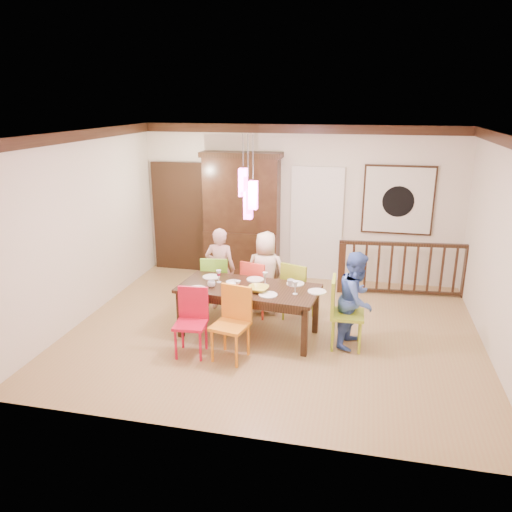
% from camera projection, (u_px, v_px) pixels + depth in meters
% --- Properties ---
extents(floor, '(6.00, 6.00, 0.00)m').
position_uv_depth(floor, '(273.00, 331.00, 7.51)').
color(floor, '#A47E4F').
rests_on(floor, ground).
extents(ceiling, '(6.00, 6.00, 0.00)m').
position_uv_depth(ceiling, '(276.00, 133.00, 6.64)').
color(ceiling, white).
rests_on(ceiling, wall_back).
extents(wall_back, '(6.00, 0.00, 6.00)m').
position_uv_depth(wall_back, '(299.00, 204.00, 9.40)').
color(wall_back, beige).
rests_on(wall_back, floor).
extents(wall_left, '(0.00, 5.00, 5.00)m').
position_uv_depth(wall_left, '(84.00, 227.00, 7.69)').
color(wall_left, beige).
rests_on(wall_left, floor).
extents(wall_right, '(0.00, 5.00, 5.00)m').
position_uv_depth(wall_right, '(502.00, 251.00, 6.45)').
color(wall_right, beige).
rests_on(wall_right, floor).
extents(crown_molding, '(6.00, 5.00, 0.16)m').
position_uv_depth(crown_molding, '(276.00, 139.00, 6.66)').
color(crown_molding, black).
rests_on(crown_molding, wall_back).
extents(panel_door, '(1.04, 0.07, 2.24)m').
position_uv_depth(panel_door, '(179.00, 219.00, 9.97)').
color(panel_door, black).
rests_on(panel_door, wall_back).
extents(white_doorway, '(0.97, 0.05, 2.22)m').
position_uv_depth(white_doorway, '(316.00, 226.00, 9.41)').
color(white_doorway, silver).
rests_on(white_doorway, wall_back).
extents(painting, '(1.25, 0.06, 1.25)m').
position_uv_depth(painting, '(398.00, 200.00, 8.95)').
color(painting, black).
rests_on(painting, wall_back).
extents(pendant_cluster, '(0.27, 0.21, 1.14)m').
position_uv_depth(pendant_cluster, '(248.00, 194.00, 6.77)').
color(pendant_cluster, '#FF4CBB').
rests_on(pendant_cluster, ceiling).
extents(dining_table, '(2.08, 1.10, 0.75)m').
position_uv_depth(dining_table, '(249.00, 293.00, 7.20)').
color(dining_table, black).
rests_on(dining_table, floor).
extents(chair_far_left, '(0.48, 0.48, 0.95)m').
position_uv_depth(chair_far_left, '(216.00, 279.00, 8.08)').
color(chair_far_left, '#75C82D').
rests_on(chair_far_left, floor).
extents(chair_far_mid, '(0.51, 0.51, 0.93)m').
position_uv_depth(chair_far_mid, '(258.00, 283.00, 7.94)').
color(chair_far_mid, '#EF3E2C').
rests_on(chair_far_mid, floor).
extents(chair_far_right, '(0.55, 0.55, 0.95)m').
position_uv_depth(chair_far_right, '(299.00, 286.00, 7.78)').
color(chair_far_right, olive).
rests_on(chair_far_right, floor).
extents(chair_near_left, '(0.45, 0.45, 0.92)m').
position_uv_depth(chair_near_left, '(190.00, 319.00, 6.67)').
color(chair_near_left, red).
rests_on(chair_near_left, floor).
extents(chair_near_mid, '(0.52, 0.52, 0.98)m').
position_uv_depth(chair_near_mid, '(230.00, 320.00, 6.55)').
color(chair_near_mid, orange).
rests_on(chair_near_mid, floor).
extents(chair_end_right, '(0.47, 0.47, 1.01)m').
position_uv_depth(chair_end_right, '(348.00, 309.00, 6.86)').
color(chair_end_right, '#A3BC28').
rests_on(chair_end_right, floor).
extents(china_hutch, '(1.52, 0.46, 2.41)m').
position_uv_depth(china_hutch, '(242.00, 216.00, 9.50)').
color(china_hutch, black).
rests_on(china_hutch, floor).
extents(balustrade, '(2.28, 0.29, 0.96)m').
position_uv_depth(balustrade, '(403.00, 268.00, 8.77)').
color(balustrade, black).
rests_on(balustrade, floor).
extents(person_far_left, '(0.50, 0.33, 1.37)m').
position_uv_depth(person_far_left, '(220.00, 269.00, 8.13)').
color(person_far_left, beige).
rests_on(person_far_left, floor).
extents(person_far_mid, '(0.67, 0.45, 1.35)m').
position_uv_depth(person_far_mid, '(266.00, 273.00, 7.99)').
color(person_far_mid, beige).
rests_on(person_far_mid, floor).
extents(person_end_right, '(0.69, 0.79, 1.36)m').
position_uv_depth(person_end_right, '(356.00, 299.00, 6.91)').
color(person_end_right, '#4567C2').
rests_on(person_end_right, floor).
extents(serving_bowl, '(0.32, 0.32, 0.07)m').
position_uv_depth(serving_bowl, '(258.00, 289.00, 7.01)').
color(serving_bowl, gold).
rests_on(serving_bowl, dining_table).
extents(small_bowl, '(0.24, 0.24, 0.06)m').
position_uv_depth(small_bowl, '(233.00, 284.00, 7.21)').
color(small_bowl, white).
rests_on(small_bowl, dining_table).
extents(cup_left, '(0.12, 0.12, 0.09)m').
position_uv_depth(cup_left, '(211.00, 284.00, 7.16)').
color(cup_left, silver).
rests_on(cup_left, dining_table).
extents(cup_right, '(0.12, 0.12, 0.10)m').
position_uv_depth(cup_right, '(291.00, 283.00, 7.21)').
color(cup_right, silver).
rests_on(cup_right, dining_table).
extents(plate_far_left, '(0.26, 0.26, 0.01)m').
position_uv_depth(plate_far_left, '(211.00, 277.00, 7.56)').
color(plate_far_left, white).
rests_on(plate_far_left, dining_table).
extents(plate_far_mid, '(0.26, 0.26, 0.01)m').
position_uv_depth(plate_far_mid, '(255.00, 279.00, 7.46)').
color(plate_far_mid, white).
rests_on(plate_far_mid, dining_table).
extents(plate_far_right, '(0.26, 0.26, 0.01)m').
position_uv_depth(plate_far_right, '(295.00, 284.00, 7.29)').
color(plate_far_right, white).
rests_on(plate_far_right, dining_table).
extents(plate_near_left, '(0.26, 0.26, 0.01)m').
position_uv_depth(plate_near_left, '(197.00, 289.00, 7.08)').
color(plate_near_left, white).
rests_on(plate_near_left, dining_table).
extents(plate_near_mid, '(0.26, 0.26, 0.01)m').
position_uv_depth(plate_near_mid, '(268.00, 295.00, 6.87)').
color(plate_near_mid, white).
rests_on(plate_near_mid, dining_table).
extents(plate_end_right, '(0.26, 0.26, 0.01)m').
position_uv_depth(plate_end_right, '(317.00, 292.00, 6.98)').
color(plate_end_right, white).
rests_on(plate_end_right, dining_table).
extents(wine_glass_a, '(0.08, 0.08, 0.19)m').
position_uv_depth(wine_glass_a, '(219.00, 276.00, 7.33)').
color(wine_glass_a, '#590C19').
rests_on(wine_glass_a, dining_table).
extents(wine_glass_b, '(0.08, 0.08, 0.19)m').
position_uv_depth(wine_glass_b, '(265.00, 279.00, 7.24)').
color(wine_glass_b, silver).
rests_on(wine_glass_b, dining_table).
extents(wine_glass_c, '(0.08, 0.08, 0.19)m').
position_uv_depth(wine_glass_c, '(238.00, 287.00, 6.90)').
color(wine_glass_c, '#590C19').
rests_on(wine_glass_c, dining_table).
extents(wine_glass_d, '(0.08, 0.08, 0.19)m').
position_uv_depth(wine_glass_d, '(295.00, 288.00, 6.88)').
color(wine_glass_d, silver).
rests_on(wine_glass_d, dining_table).
extents(napkin, '(0.18, 0.14, 0.01)m').
position_uv_depth(napkin, '(241.00, 295.00, 6.88)').
color(napkin, '#D83359').
rests_on(napkin, dining_table).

